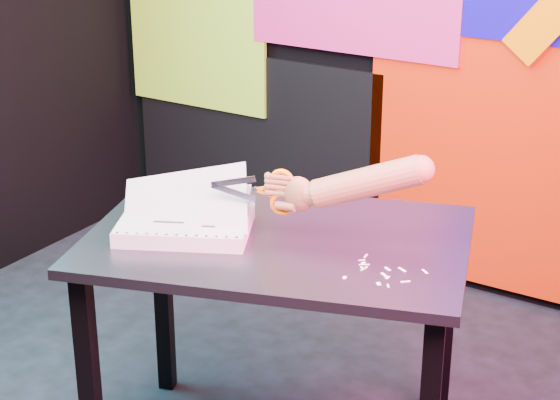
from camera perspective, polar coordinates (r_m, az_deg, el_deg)
The scene contains 7 objects.
room at distance 2.51m, azimuth -6.18°, elevation 10.90°, with size 3.01×3.01×2.71m.
backdrop at distance 3.80m, azimuth 8.60°, elevation 8.42°, with size 2.88×0.05×2.08m.
work_table at distance 2.67m, azimuth -0.14°, elevation -4.28°, with size 1.23×1.00×0.75m.
printout_stack at distance 2.66m, azimuth -5.79°, elevation -1.46°, with size 0.45×0.40×0.19m.
scissors at distance 2.56m, azimuth -0.25°, elevation 0.52°, with size 0.23×0.07×0.14m.
hand_forearm at distance 2.49m, azimuth 4.62°, elevation 0.99°, with size 0.44×0.16×0.19m.
paper_clippings at distance 2.44m, azimuth 6.19°, elevation -4.37°, with size 0.19×0.16×0.00m.
Camera 1 is at (1.53, -1.94, 1.82)m, focal length 60.00 mm.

